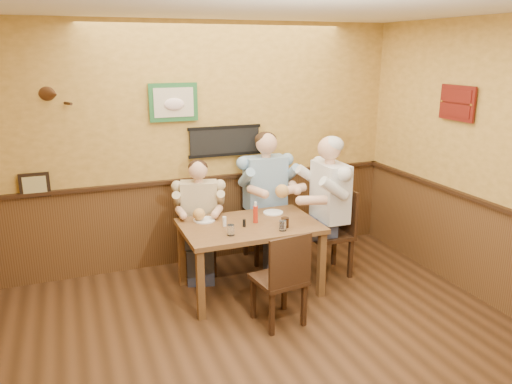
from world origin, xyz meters
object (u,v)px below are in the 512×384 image
(diner_tan_shirt, at_px, (200,223))
(water_glass_mid, at_px, (283,226))
(cola_tumbler, at_px, (285,222))
(salt_shaker, at_px, (224,221))
(water_glass_left, at_px, (231,230))
(diner_blue_polo, at_px, (265,204))
(chair_near_side, at_px, (279,277))
(hot_sauce_bottle, at_px, (255,213))
(dining_table, at_px, (250,232))
(chair_back_right, at_px, (265,220))
(chair_right_end, at_px, (329,232))
(chair_back_left, at_px, (200,238))
(diner_white_elder, at_px, (329,214))
(pepper_shaker, at_px, (244,223))

(diner_tan_shirt, height_order, water_glass_mid, diner_tan_shirt)
(cola_tumbler, bearing_deg, water_glass_mid, -127.50)
(diner_tan_shirt, distance_m, salt_shaker, 0.66)
(water_glass_left, height_order, salt_shaker, water_glass_left)
(water_glass_left, bearing_deg, cola_tumbler, 1.88)
(diner_blue_polo, distance_m, salt_shaker, 1.01)
(chair_near_side, bearing_deg, hot_sauce_bottle, -101.59)
(dining_table, relative_size, water_glass_mid, 13.38)
(cola_tumbler, bearing_deg, diner_blue_polo, 79.84)
(chair_back_right, xyz_separation_m, diner_blue_polo, (-0.00, 0.00, 0.21))
(chair_near_side, bearing_deg, diner_tan_shirt, -81.81)
(dining_table, bearing_deg, chair_right_end, 4.20)
(dining_table, height_order, water_glass_left, water_glass_left)
(cola_tumbler, height_order, hot_sauce_bottle, hot_sauce_bottle)
(chair_back_left, distance_m, salt_shaker, 0.74)
(chair_back_right, xyz_separation_m, diner_white_elder, (0.51, -0.65, 0.22))
(hot_sauce_bottle, xyz_separation_m, pepper_shaker, (-0.15, -0.08, -0.06))
(diner_blue_polo, distance_m, pepper_shaker, 0.96)
(diner_blue_polo, relative_size, cola_tumbler, 13.65)
(chair_back_left, distance_m, chair_near_side, 1.40)
(diner_tan_shirt, xyz_separation_m, cola_tumbler, (0.66, -0.87, 0.21))
(dining_table, bearing_deg, chair_near_side, -88.19)
(water_glass_mid, bearing_deg, salt_shaker, 146.31)
(diner_white_elder, relative_size, pepper_shaker, 18.22)
(chair_near_side, relative_size, diner_white_elder, 0.65)
(chair_right_end, height_order, salt_shaker, chair_right_end)
(diner_blue_polo, xyz_separation_m, diner_white_elder, (0.51, -0.65, 0.01))
(chair_back_left, distance_m, diner_tan_shirt, 0.18)
(hot_sauce_bottle, bearing_deg, chair_near_side, -93.81)
(diner_white_elder, height_order, water_glass_left, diner_white_elder)
(hot_sauce_bottle, bearing_deg, water_glass_left, -143.71)
(diner_tan_shirt, xyz_separation_m, water_glass_mid, (0.60, -0.95, 0.21))
(dining_table, distance_m, cola_tumbler, 0.40)
(cola_tumbler, relative_size, pepper_shaker, 1.32)
(dining_table, bearing_deg, diner_white_elder, 4.20)
(chair_back_left, height_order, chair_right_end, chair_right_end)
(water_glass_mid, bearing_deg, chair_back_right, 77.37)
(water_glass_mid, xyz_separation_m, cola_tumbler, (0.06, 0.08, -0.00))
(hot_sauce_bottle, bearing_deg, cola_tumbler, -46.90)
(salt_shaker, bearing_deg, chair_back_right, 43.63)
(chair_right_end, xyz_separation_m, cola_tumbler, (-0.68, -0.30, 0.30))
(chair_right_end, bearing_deg, cola_tumbler, -65.84)
(dining_table, bearing_deg, pepper_shaker, -143.58)
(chair_right_end, bearing_deg, chair_near_side, -50.40)
(chair_back_left, height_order, cola_tumbler, cola_tumbler)
(salt_shaker, bearing_deg, diner_blue_polo, 43.63)
(chair_right_end, distance_m, water_glass_left, 1.33)
(chair_back_right, xyz_separation_m, diner_tan_shirt, (-0.83, -0.08, 0.10))
(chair_back_right, relative_size, salt_shaker, 9.92)
(chair_back_right, bearing_deg, water_glass_left, -128.33)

